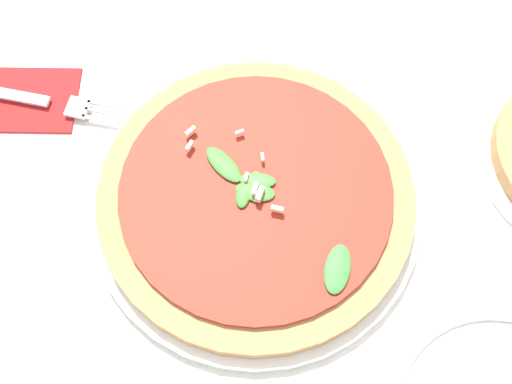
% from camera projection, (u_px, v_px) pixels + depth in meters
% --- Properties ---
extents(ground_plane, '(6.00, 6.00, 0.00)m').
position_uv_depth(ground_plane, '(249.00, 233.00, 0.58)').
color(ground_plane, silver).
extents(pizza_arugula_main, '(0.32, 0.32, 0.05)m').
position_uv_depth(pizza_arugula_main, '(256.00, 198.00, 0.57)').
color(pizza_arugula_main, white).
rests_on(pizza_arugula_main, ground_plane).
extents(napkin, '(0.14, 0.10, 0.01)m').
position_uv_depth(napkin, '(18.00, 99.00, 0.64)').
color(napkin, '#B21E1E').
rests_on(napkin, ground_plane).
extents(fork, '(0.22, 0.02, 0.00)m').
position_uv_depth(fork, '(23.00, 97.00, 0.63)').
color(fork, silver).
rests_on(fork, ground_plane).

